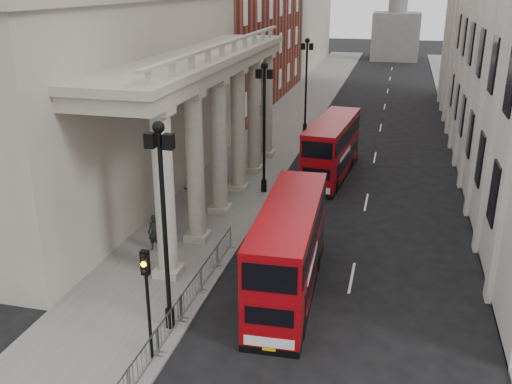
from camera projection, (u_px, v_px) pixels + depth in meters
sidewalk_west at (264, 149)px, 46.81m from camera, size 6.00×140.00×0.12m
sidewalk_east at (476, 164)px, 43.03m from camera, size 3.00×140.00×0.12m
kerb at (299, 151)px, 46.13m from camera, size 0.20×140.00×0.14m
portico_building at (103, 100)px, 35.55m from camera, size 9.00×28.00×12.00m
brick_building at (235, 1)px, 61.11m from camera, size 9.00×32.00×22.00m
west_building_far at (291, 2)px, 90.56m from camera, size 9.00×30.00×20.00m
lamp_post_south at (164, 215)px, 20.93m from camera, size 1.05×0.44×8.32m
lamp_post_mid at (264, 119)px, 35.48m from camera, size 1.05×0.44×8.32m
lamp_post_north at (306, 79)px, 50.03m from camera, size 1.05×0.44×8.32m
traffic_light at (147, 285)px, 19.69m from camera, size 0.28×0.33×4.30m
crowd_barriers at (158, 341)px, 20.72m from camera, size 0.50×18.75×1.10m
bus_near at (289, 248)px, 24.61m from camera, size 2.70×9.59×4.10m
bus_far at (332, 147)px, 39.71m from camera, size 3.06×9.54×4.05m
pedestrian_a at (155, 233)px, 28.76m from camera, size 0.72×0.50×1.87m
pedestrian_b at (191, 189)px, 34.83m from camera, size 1.11×1.02×1.85m
pedestrian_c at (222, 177)px, 37.29m from camera, size 0.93×0.71×1.71m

